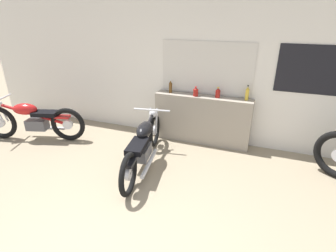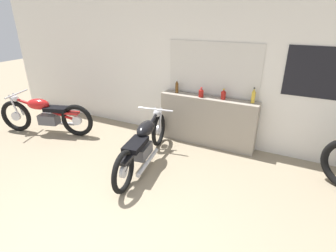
{
  "view_description": "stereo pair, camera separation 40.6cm",
  "coord_description": "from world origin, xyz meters",
  "px_view_note": "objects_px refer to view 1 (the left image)",
  "views": [
    {
      "loc": [
        1.14,
        -1.09,
        2.33
      ],
      "look_at": [
        -0.17,
        2.39,
        0.7
      ],
      "focal_mm": 28.0,
      "sensor_mm": 36.0,
      "label": 1
    },
    {
      "loc": [
        1.51,
        -0.93,
        2.33
      ],
      "look_at": [
        -0.17,
        2.39,
        0.7
      ],
      "focal_mm": 28.0,
      "sensor_mm": 36.0,
      "label": 2
    }
  ],
  "objects_px": {
    "bottle_right_center": "(247,94)",
    "motorcycle_black": "(143,144)",
    "bottle_left_center": "(196,92)",
    "bottle_center": "(218,93)",
    "motorcycle_red": "(33,120)",
    "bottle_leftmost": "(171,87)"
  },
  "relations": [
    {
      "from": "bottle_left_center",
      "to": "bottle_center",
      "type": "height_order",
      "value": "bottle_center"
    },
    {
      "from": "bottle_left_center",
      "to": "bottle_center",
      "type": "bearing_deg",
      "value": 7.27
    },
    {
      "from": "bottle_right_center",
      "to": "motorcycle_red",
      "type": "bearing_deg",
      "value": -164.21
    },
    {
      "from": "bottle_left_center",
      "to": "motorcycle_black",
      "type": "xyz_separation_m",
      "value": [
        -0.53,
        -1.15,
        -0.6
      ]
    },
    {
      "from": "bottle_center",
      "to": "motorcycle_red",
      "type": "bearing_deg",
      "value": -162.44
    },
    {
      "from": "motorcycle_red",
      "to": "bottle_leftmost",
      "type": "bearing_deg",
      "value": 23.41
    },
    {
      "from": "bottle_center",
      "to": "motorcycle_red",
      "type": "distance_m",
      "value": 3.55
    },
    {
      "from": "bottle_right_center",
      "to": "bottle_center",
      "type": "bearing_deg",
      "value": -176.71
    },
    {
      "from": "bottle_leftmost",
      "to": "motorcycle_black",
      "type": "relative_size",
      "value": 0.12
    },
    {
      "from": "bottle_left_center",
      "to": "motorcycle_black",
      "type": "height_order",
      "value": "bottle_left_center"
    },
    {
      "from": "bottle_left_center",
      "to": "bottle_right_center",
      "type": "height_order",
      "value": "bottle_right_center"
    },
    {
      "from": "motorcycle_red",
      "to": "bottle_right_center",
      "type": "bearing_deg",
      "value": 15.79
    },
    {
      "from": "bottle_leftmost",
      "to": "motorcycle_black",
      "type": "distance_m",
      "value": 1.36
    },
    {
      "from": "bottle_right_center",
      "to": "motorcycle_black",
      "type": "distance_m",
      "value": 1.98
    },
    {
      "from": "bottle_center",
      "to": "bottle_leftmost",
      "type": "bearing_deg",
      "value": 179.94
    },
    {
      "from": "bottle_right_center",
      "to": "motorcycle_black",
      "type": "relative_size",
      "value": 0.13
    },
    {
      "from": "bottle_right_center",
      "to": "motorcycle_black",
      "type": "height_order",
      "value": "bottle_right_center"
    },
    {
      "from": "bottle_right_center",
      "to": "bottle_left_center",
      "type": "bearing_deg",
      "value": -174.95
    },
    {
      "from": "bottle_leftmost",
      "to": "bottle_center",
      "type": "distance_m",
      "value": 0.9
    },
    {
      "from": "motorcycle_black",
      "to": "motorcycle_red",
      "type": "xyz_separation_m",
      "value": [
        -2.42,
        0.14,
        0.01
      ]
    },
    {
      "from": "bottle_center",
      "to": "bottle_right_center",
      "type": "relative_size",
      "value": 0.71
    },
    {
      "from": "bottle_right_center",
      "to": "motorcycle_red",
      "type": "height_order",
      "value": "bottle_right_center"
    }
  ]
}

